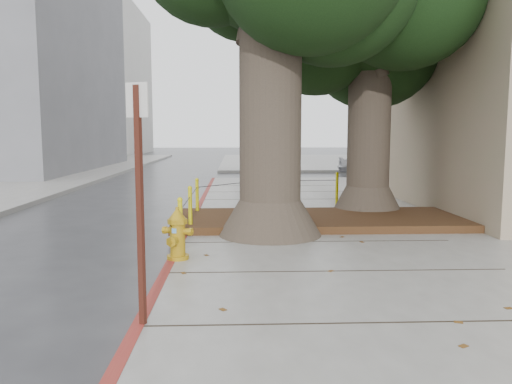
% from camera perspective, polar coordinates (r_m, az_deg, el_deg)
% --- Properties ---
extents(ground, '(140.00, 140.00, 0.00)m').
position_cam_1_polar(ground, '(7.40, 5.38, -10.14)').
color(ground, '#28282B').
rests_on(ground, ground).
extents(sidewalk_far, '(16.00, 20.00, 0.15)m').
position_cam_1_polar(sidewalk_far, '(37.73, 8.40, 3.49)').
color(sidewalk_far, slate).
rests_on(sidewalk_far, ground).
extents(curb_red, '(0.14, 26.00, 0.16)m').
position_cam_1_polar(curb_red, '(9.80, -8.33, -5.55)').
color(curb_red, maroon).
rests_on(curb_red, ground).
extents(planter_bed, '(6.40, 2.60, 0.16)m').
position_cam_1_polar(planter_bed, '(11.24, 7.32, -3.14)').
color(planter_bed, black).
rests_on(planter_bed, sidewalk_main).
extents(building_far_white, '(12.00, 18.00, 15.00)m').
position_cam_1_polar(building_far_white, '(54.70, -19.74, 11.93)').
color(building_far_white, silver).
rests_on(building_far_white, ground).
extents(building_side_white, '(10.00, 10.00, 9.00)m').
position_cam_1_polar(building_side_white, '(37.20, 25.26, 9.70)').
color(building_side_white, silver).
rests_on(building_side_white, ground).
extents(tree_far, '(4.50, 3.80, 7.17)m').
position_cam_1_polar(tree_far, '(13.18, 14.46, 19.11)').
color(tree_far, '#4C3F33').
rests_on(tree_far, sidewalk_main).
extents(bollard_ring, '(3.79, 5.39, 0.95)m').
position_cam_1_polar(bollard_ring, '(11.49, -1.77, -0.69)').
color(bollard_ring, '#D0C40B').
rests_on(bollard_ring, sidewalk_main).
extents(fire_hydrant, '(0.44, 0.44, 0.84)m').
position_cam_1_polar(fire_hydrant, '(8.03, -8.97, -4.75)').
color(fire_hydrant, '#B68A12').
rests_on(fire_hydrant, sidewalk_main).
extents(signpost, '(0.24, 0.11, 2.50)m').
position_cam_1_polar(signpost, '(5.22, -13.17, 0.17)').
color(signpost, '#471911').
rests_on(signpost, sidewalk_main).
extents(car_silver, '(3.98, 2.03, 1.30)m').
position_cam_1_polar(car_silver, '(26.80, 13.40, 3.32)').
color(car_silver, '#B5B5BA').
rests_on(car_silver, ground).
extents(car_red, '(3.98, 1.80, 1.27)m').
position_cam_1_polar(car_red, '(27.77, 17.36, 3.28)').
color(car_red, maroon).
rests_on(car_red, ground).
extents(car_dark, '(2.19, 4.84, 1.38)m').
position_cam_1_polar(car_dark, '(26.98, -26.79, 2.89)').
color(car_dark, black).
rests_on(car_dark, ground).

